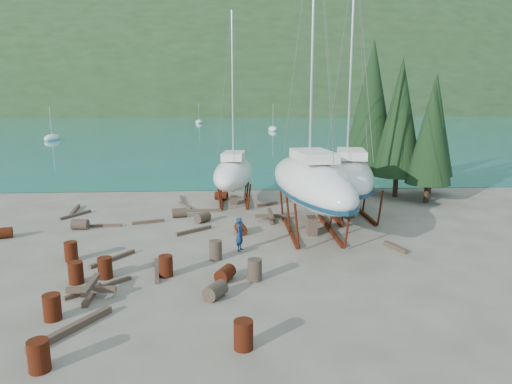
{
  "coord_description": "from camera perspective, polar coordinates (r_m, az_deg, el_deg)",
  "views": [
    {
      "loc": [
        0.23,
        -20.35,
        7.24
      ],
      "look_at": [
        1.63,
        3.0,
        2.37
      ],
      "focal_mm": 32.0,
      "sensor_mm": 36.0,
      "label": 1
    }
  ],
  "objects": [
    {
      "name": "drum_13",
      "position": [
        19.76,
        -18.34,
        -8.99
      ],
      "size": [
        0.58,
        0.58,
        0.88
      ],
      "primitive_type": "cylinder",
      "color": "#5C190F",
      "rests_on": "ground"
    },
    {
      "name": "timber_12",
      "position": [
        21.81,
        -17.46,
        -7.96
      ],
      "size": [
        1.59,
        2.14,
        0.17
      ],
      "primitive_type": "cube",
      "rotation": [
        0.0,
        0.0,
        2.52
      ],
      "color": "brown",
      "rests_on": "ground"
    },
    {
      "name": "moored_boat_mid",
      "position": [
        101.06,
        2.13,
        7.87
      ],
      "size": [
        2.0,
        5.0,
        6.05
      ],
      "color": "silver",
      "rests_on": "ground"
    },
    {
      "name": "far_house_center",
      "position": [
        211.36,
        -9.1,
        10.45
      ],
      "size": [
        6.6,
        5.6,
        5.6
      ],
      "color": "beige",
      "rests_on": "ground"
    },
    {
      "name": "cypress_mid_right",
      "position": [
        33.41,
        21.07,
        7.0
      ],
      "size": [
        3.06,
        3.06,
        8.5
      ],
      "color": "black",
      "rests_on": "ground"
    },
    {
      "name": "drum_12",
      "position": [
        18.64,
        -3.88,
        -10.16
      ],
      "size": [
        0.9,
        1.04,
        0.58
      ],
      "primitive_type": "cylinder",
      "rotation": [
        1.57,
        0.0,
        2.7
      ],
      "color": "#5C190F",
      "rests_on": "ground"
    },
    {
      "name": "drum_8",
      "position": [
        22.31,
        -22.12,
        -6.88
      ],
      "size": [
        0.58,
        0.58,
        0.88
      ],
      "primitive_type": "cylinder",
      "color": "#5C190F",
      "rests_on": "ground"
    },
    {
      "name": "timber_6",
      "position": [
        31.02,
        1.39,
        -1.56
      ],
      "size": [
        1.54,
        0.88,
        0.19
      ],
      "primitive_type": "cube",
      "rotation": [
        0.0,
        0.0,
        2.03
      ],
      "color": "brown",
      "rests_on": "ground"
    },
    {
      "name": "timber_17",
      "position": [
        30.47,
        -21.63,
        -2.67
      ],
      "size": [
        1.36,
        2.06,
        0.16
      ],
      "primitive_type": "cube",
      "rotation": [
        0.0,
        0.0,
        2.59
      ],
      "color": "brown",
      "rests_on": "ground"
    },
    {
      "name": "drum_11",
      "position": [
        27.12,
        -6.68,
        -3.17
      ],
      "size": [
        1.01,
        1.05,
        0.58
      ],
      "primitive_type": "cylinder",
      "rotation": [
        1.57,
        0.0,
        2.43
      ],
      "color": "#2D2823",
      "rests_on": "ground"
    },
    {
      "name": "small_sailboat_shore",
      "position": [
        31.61,
        -2.82,
        2.4
      ],
      "size": [
        3.62,
        8.29,
        12.81
      ],
      "rotation": [
        0.0,
        0.0,
        -0.14
      ],
      "color": "silver",
      "rests_on": "ground"
    },
    {
      "name": "timber_1",
      "position": [
        23.31,
        17.03,
        -6.62
      ],
      "size": [
        0.7,
        1.59,
        0.19
      ],
      "primitive_type": "cube",
      "rotation": [
        0.0,
        0.0,
        0.32
      ],
      "color": "brown",
      "rests_on": "ground"
    },
    {
      "name": "far_hill",
      "position": [
        340.43,
        -3.55,
        10.52
      ],
      "size": [
        800.0,
        360.0,
        110.0
      ],
      "primitive_type": "ellipsoid",
      "color": "#1F341A",
      "rests_on": "ground"
    },
    {
      "name": "moored_boat_far",
      "position": [
        130.79,
        -7.14,
        8.67
      ],
      "size": [
        2.0,
        5.0,
        6.05
      ],
      "color": "silver",
      "rests_on": "ground"
    },
    {
      "name": "timber_4",
      "position": [
        27.48,
        -13.31,
        -3.65
      ],
      "size": [
        1.82,
        0.81,
        0.17
      ],
      "primitive_type": "cube",
      "rotation": [
        0.0,
        0.0,
        1.92
      ],
      "color": "brown",
      "rests_on": "ground"
    },
    {
      "name": "drum_4",
      "position": [
        32.88,
        -4.35,
        -0.47
      ],
      "size": [
        1.0,
        0.8,
        0.58
      ],
      "primitive_type": "cylinder",
      "rotation": [
        1.57,
        0.0,
        1.3
      ],
      "color": "#5C190F",
      "rests_on": "ground"
    },
    {
      "name": "timber_10",
      "position": [
        29.61,
        -6.88,
        -2.31
      ],
      "size": [
        2.58,
        0.27,
        0.16
      ],
      "primitive_type": "cube",
      "rotation": [
        0.0,
        0.0,
        1.61
      ],
      "color": "brown",
      "rests_on": "ground"
    },
    {
      "name": "drum_3",
      "position": [
        14.25,
        -25.51,
        -17.99
      ],
      "size": [
        0.58,
        0.58,
        0.88
      ],
      "primitive_type": "cylinder",
      "color": "#5C190F",
      "rests_on": "ground"
    },
    {
      "name": "drum_1",
      "position": [
        17.15,
        -5.09,
        -12.19
      ],
      "size": [
        0.96,
        1.05,
        0.58
      ],
      "primitive_type": "cylinder",
      "rotation": [
        1.57,
        0.0,
        2.58
      ],
      "color": "#2D2823",
      "rests_on": "ground"
    },
    {
      "name": "timber_16",
      "position": [
        16.05,
        -22.03,
        -15.51
      ],
      "size": [
        1.88,
        2.72,
        0.23
      ],
      "primitive_type": "cube",
      "rotation": [
        0.0,
        0.0,
        2.57
      ],
      "color": "brown",
      "rests_on": "ground"
    },
    {
      "name": "timber_15",
      "position": [
        27.52,
        -19.26,
        -4.01
      ],
      "size": [
        2.75,
        0.25,
        0.15
      ],
      "primitive_type": "cube",
      "rotation": [
        0.0,
        0.0,
        1.61
      ],
      "color": "brown",
      "rests_on": "ground"
    },
    {
      "name": "cypress_far_right",
      "position": [
        36.74,
        21.33,
        7.8
      ],
      "size": [
        3.24,
        3.24,
        9.0
      ],
      "color": "black",
      "rests_on": "ground"
    },
    {
      "name": "drum_2",
      "position": [
        27.32,
        -29.07,
        -4.5
      ],
      "size": [
        1.02,
        0.82,
        0.58
      ],
      "primitive_type": "cylinder",
      "rotation": [
        1.57,
        0.0,
        1.88
      ],
      "color": "#5C190F",
      "rests_on": "ground"
    },
    {
      "name": "timber_0",
      "position": [
        32.83,
        -9.22,
        -1.0
      ],
      "size": [
        0.62,
        2.78,
        0.14
      ],
      "primitive_type": "cube",
      "rotation": [
        0.0,
        0.0,
        0.17
      ],
      "color": "brown",
      "rests_on": "ground"
    },
    {
      "name": "drum_15",
      "position": [
        27.31,
        -21.14,
        -3.79
      ],
      "size": [
        0.91,
        0.63,
        0.58
      ],
      "primitive_type": "cylinder",
      "rotation": [
        1.57,
        0.0,
        1.51
      ],
      "color": "#2D2823",
      "rests_on": "ground"
    },
    {
      "name": "timber_pile_aft",
      "position": [
        27.22,
        1.8,
        -3.02
      ],
      "size": [
        1.8,
        1.8,
        0.6
      ],
      "color": "brown",
      "rests_on": "ground"
    },
    {
      "name": "timber_3",
      "position": [
        18.88,
        -19.01,
        -11.22
      ],
      "size": [
        2.1,
        2.0,
        0.15
      ],
      "primitive_type": "cube",
      "rotation": [
        0.0,
        0.0,
        2.33
      ],
      "color": "brown",
      "rests_on": "ground"
    },
    {
      "name": "moored_boat_left",
      "position": [
        86.12,
        -24.14,
        6.18
      ],
      "size": [
        2.0,
        5.0,
        6.05
      ],
      "color": "silver",
      "rests_on": "ground"
    },
    {
      "name": "large_sailboat_near",
      "position": [
        24.71,
        6.89,
        1.27
      ],
      "size": [
        4.45,
        11.24,
        17.24
      ],
      "rotation": [
        0.0,
        0.0,
        0.12
      ],
      "color": "silver",
      "rests_on": "ground"
    },
    {
      "name": "drum_7",
      "position": [
        13.95,
        -1.58,
        -17.41
      ],
      "size": [
        0.58,
        0.58,
        0.88
      ],
      "primitive_type": "cylinder",
      "color": "#5C190F",
      "rests_on": "ground"
    },
    {
      "name": "drum_5",
      "position": [
        20.92,
        -5.07,
        -7.25
      ],
      "size": [
        0.58,
        0.58,
        0.88
      ],
      "primitive_type": "cylinder",
      "color": "#2D2823",
      "rests_on": "ground"
    },
    {
      "name": "drum_9",
      "position": [
        28.38,
        -9.53,
        -2.58
      ],
      "size": [
        0.99,
        0.76,
        0.58
      ],
      "primitive_type": "cylinder",
      "rotation": [
        1.57,
        0.0,
        1.8
      ],
      "color": "#2D2823",
      "rests_on": "ground"
    },
    {
      "name": "timber_pile_fore",
      "position": [
        18.2,
        -19.9,
        -11.4
      ],
      "size": [
        1.8,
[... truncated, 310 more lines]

